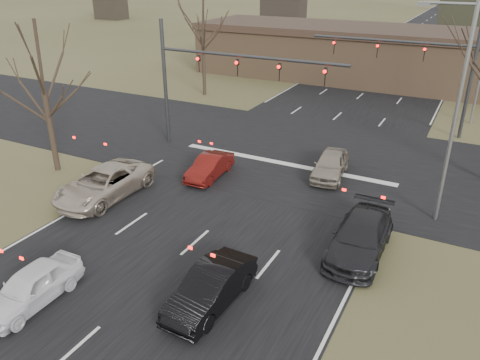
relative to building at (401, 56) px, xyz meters
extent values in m
plane|color=#454625|center=(-2.00, -38.00, -2.67)|extent=(360.00, 360.00, 0.00)
cube|color=black|center=(-2.00, 22.00, -2.66)|extent=(14.00, 300.00, 0.02)
cube|color=black|center=(-2.00, -23.00, -2.65)|extent=(200.00, 14.00, 0.02)
cube|color=#816245|center=(0.00, 0.00, -0.37)|extent=(42.00, 10.00, 4.60)
cube|color=#38281E|center=(0.00, 0.00, 2.28)|extent=(42.40, 10.40, 0.70)
cylinder|color=#383A3D|center=(-10.50, -25.00, 1.33)|extent=(0.24, 0.24, 8.00)
cylinder|color=#383A3D|center=(-4.50, -25.00, 3.53)|extent=(12.00, 0.18, 0.18)
imported|color=black|center=(-7.83, -25.00, 2.83)|extent=(0.16, 0.20, 1.00)
imported|color=black|center=(-5.17, -25.00, 2.83)|extent=(0.16, 0.20, 1.00)
imported|color=black|center=(-2.50, -25.00, 2.83)|extent=(0.16, 0.20, 1.00)
imported|color=black|center=(0.17, -25.00, 2.83)|extent=(0.16, 0.20, 1.00)
cylinder|color=#383A3D|center=(7.00, -15.00, 1.33)|extent=(0.24, 0.24, 8.00)
cylinder|color=#383A3D|center=(1.50, -15.00, 3.53)|extent=(11.00, 0.18, 0.18)
imported|color=black|center=(3.86, -15.00, 2.83)|extent=(0.16, 0.20, 1.00)
imported|color=black|center=(0.71, -15.00, 2.83)|extent=(0.16, 0.20, 1.00)
imported|color=black|center=(-2.43, -15.00, 2.83)|extent=(0.16, 0.20, 1.00)
cylinder|color=gray|center=(7.00, -28.00, 2.33)|extent=(0.18, 0.18, 10.00)
cylinder|color=gray|center=(6.00, -28.00, 6.93)|extent=(2.00, 0.12, 0.12)
cube|color=gray|center=(5.00, -28.00, 6.88)|extent=(0.50, 0.25, 0.15)
cylinder|color=black|center=(-13.50, -32.00, -0.33)|extent=(0.32, 0.32, 4.68)
cylinder|color=black|center=(-15.00, -13.00, -0.05)|extent=(0.32, 0.32, 5.23)
imported|color=#BDAE99|center=(-8.50, -33.44, -1.88)|extent=(2.65, 5.69, 1.58)
imported|color=white|center=(-5.00, -40.98, -2.00)|extent=(1.65, 3.96, 1.34)
imported|color=black|center=(0.69, -38.12, -1.96)|extent=(1.65, 4.33, 1.41)
imported|color=black|center=(4.50, -32.46, -1.91)|extent=(2.22, 5.22, 1.50)
imported|color=#5B100D|center=(-5.00, -28.73, -2.03)|extent=(1.56, 3.90, 1.26)
imported|color=#9E9380|center=(1.00, -25.50, -1.95)|extent=(2.18, 4.36, 1.43)
camera|label=1|loc=(7.75, -49.43, 8.35)|focal=35.00mm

